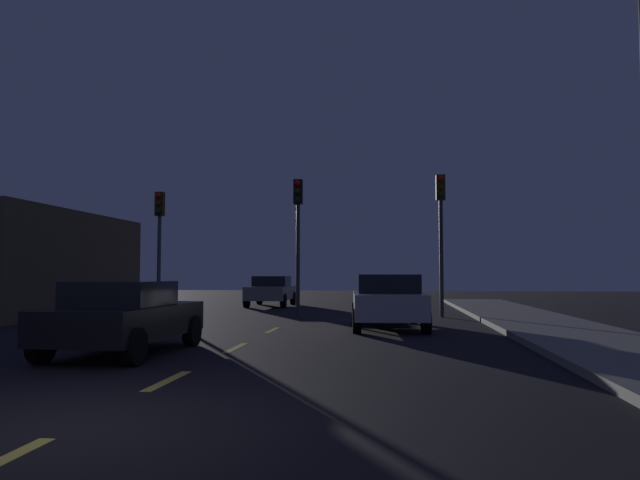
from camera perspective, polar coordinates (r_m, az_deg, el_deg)
The scene contains 13 objects.
ground_plane at distance 13.16m, azimuth -7.38°, elevation -9.92°, with size 80.00×80.00×0.00m, color black.
sidewalk_curb_right at distance 13.47m, azimuth 25.77°, elevation -9.15°, with size 3.00×40.00×0.15m, color gray.
lane_stripe_second at distance 9.00m, azimuth -14.42°, elevation -12.96°, with size 0.16×1.60×0.01m, color #EACC4C.
lane_stripe_third at distance 12.59m, azimuth -8.06°, elevation -10.21°, with size 0.16×1.60×0.01m, color #EACC4C.
lane_stripe_fourth at distance 16.27m, azimuth -4.59°, elevation -8.63°, with size 0.16×1.60×0.01m, color #EACC4C.
traffic_signal_left at distance 22.93m, azimuth -15.20°, elevation 1.12°, with size 0.32×0.38×4.59m.
traffic_signal_center at distance 21.55m, azimuth -2.13°, elevation 1.93°, with size 0.32×0.38×4.96m.
traffic_signal_right at distance 21.37m, azimuth 11.55°, elevation 2.16°, with size 0.32×0.38×5.03m.
car_stopped_ahead at distance 16.84m, azimuth 6.51°, elevation -5.82°, with size 2.24×4.26×1.51m.
car_adjacent_lane at distance 12.01m, azimuth -18.31°, elevation -6.98°, with size 1.95×3.90×1.39m.
car_oncoming_far at distance 28.05m, azimuth -4.72°, elevation -4.87°, with size 1.92×3.90×1.41m.
street_lamp_right at distance 12.36m, azimuth 27.80°, elevation 11.55°, with size 1.81×0.36×7.75m.
storefront_left at distance 25.10m, azimuth -27.46°, elevation -2.03°, with size 5.86×9.50×3.81m, color brown.
Camera 1 is at (3.19, -5.68, 1.54)m, focal length 33.28 mm.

